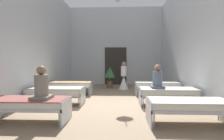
{
  "coord_description": "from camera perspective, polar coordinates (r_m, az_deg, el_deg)",
  "views": [
    {
      "loc": [
        0.31,
        -6.21,
        1.46
      ],
      "look_at": [
        0.0,
        0.56,
        1.16
      ],
      "focal_mm": 29.3,
      "sensor_mm": 36.0,
      "label": 1
    }
  ],
  "objects": [
    {
      "name": "nurse_near_aisle",
      "position": [
        9.82,
        3.68,
        -2.92
      ],
      "size": [
        0.52,
        0.52,
        1.49
      ],
      "rotation": [
        0.0,
        0.0,
        3.38
      ],
      "color": "white",
      "rests_on": "ground"
    },
    {
      "name": "potted_plant",
      "position": [
        10.31,
        -0.72,
        -1.2
      ],
      "size": [
        0.63,
        0.63,
        1.19
      ],
      "color": "brown",
      "rests_on": "ground"
    },
    {
      "name": "bed_right_row_1",
      "position": [
        6.49,
        17.02,
        -6.64
      ],
      "size": [
        1.9,
        0.84,
        0.57
      ],
      "color": "#B7BCC1",
      "rests_on": "ground"
    },
    {
      "name": "patient_seated_primary",
      "position": [
        6.38,
        13.98,
        -2.87
      ],
      "size": [
        0.44,
        0.44,
        0.8
      ],
      "color": "#515B70",
      "rests_on": "bed_right_row_1"
    },
    {
      "name": "patient_seated_secondary",
      "position": [
        4.68,
        -21.14,
        -4.9
      ],
      "size": [
        0.44,
        0.44,
        0.8
      ],
      "color": "slate",
      "rests_on": "bed_left_row_0"
    },
    {
      "name": "bed_right_row_0",
      "position": [
        4.71,
        22.84,
        -10.2
      ],
      "size": [
        1.9,
        0.84,
        0.57
      ],
      "color": "#B7BCC1",
      "rests_on": "ground"
    },
    {
      "name": "bed_left_row_0",
      "position": [
        4.96,
        -24.5,
        -9.59
      ],
      "size": [
        1.9,
        0.84,
        0.57
      ],
      "color": "#B7BCC1",
      "rests_on": "ground"
    },
    {
      "name": "bed_left_row_2",
      "position": [
        8.47,
        -12.66,
        -4.46
      ],
      "size": [
        1.9,
        0.84,
        0.57
      ],
      "color": "#B7BCC1",
      "rests_on": "ground"
    },
    {
      "name": "room_shell",
      "position": [
        7.57,
        0.26,
        10.39
      ],
      "size": [
        6.33,
        11.53,
        4.99
      ],
      "color": "silver",
      "rests_on": "ground"
    },
    {
      "name": "bed_right_row_2",
      "position": [
        8.33,
        13.77,
        -4.59
      ],
      "size": [
        1.9,
        0.84,
        0.57
      ],
      "color": "#B7BCC1",
      "rests_on": "ground"
    },
    {
      "name": "bed_left_row_1",
      "position": [
        6.68,
        -17.0,
        -6.39
      ],
      "size": [
        1.9,
        0.84,
        0.57
      ],
      "color": "#B7BCC1",
      "rests_on": "ground"
    },
    {
      "name": "ground_plane",
      "position": [
        6.4,
        -0.24,
        -11.13
      ],
      "size": [
        6.53,
        11.93,
        0.1
      ],
      "primitive_type": "cube",
      "color": "#8C755B"
    }
  ]
}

